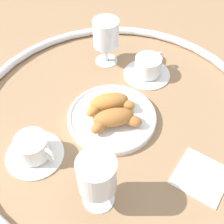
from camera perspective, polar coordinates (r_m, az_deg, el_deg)
The scene contains 10 objects.
ground_plane at distance 0.77m, azimuth 0.82°, elevation -0.58°, with size 2.20×2.20×0.00m, color #997551.
table_chrome_rim at distance 0.76m, azimuth 0.83°, elevation 0.01°, with size 0.76×0.76×0.02m, color silver.
pastry_plate at distance 0.76m, azimuth -0.00°, elevation -1.00°, with size 0.23×0.23×0.02m.
croissant_large at distance 0.75m, azimuth -0.50°, elevation 1.76°, with size 0.13×0.10×0.04m.
croissant_small at distance 0.72m, azimuth 0.64°, elevation -1.36°, with size 0.13×0.10×0.04m.
coffee_cup_near at distance 0.70m, azimuth -14.86°, elevation -6.93°, with size 0.14×0.14×0.06m.
coffee_cup_far at distance 0.87m, azimuth 6.91°, elevation 8.45°, with size 0.14×0.14×0.06m.
juice_glass_left at distance 0.88m, azimuth -1.16°, elevation 14.45°, with size 0.08×0.08×0.14m.
juice_glass_right at distance 0.57m, azimuth -2.61°, elevation -12.38°, with size 0.08×0.08×0.14m.
folded_napkin at distance 0.70m, azimuth 16.76°, elevation -11.70°, with size 0.11×0.11×0.01m, color silver.
Camera 1 is at (-0.07, 0.50, 0.59)m, focal length 47.54 mm.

